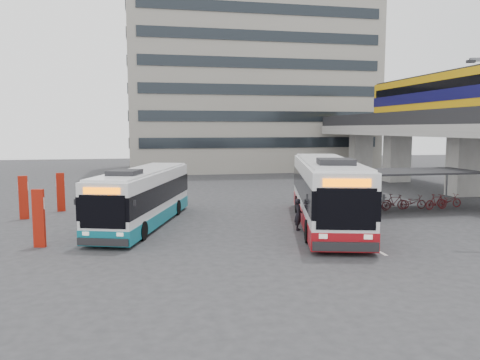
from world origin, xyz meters
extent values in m
plane|color=#28282B|center=(0.00, 0.00, 0.00)|extent=(120.00, 120.00, 0.00)
cube|color=gray|center=(17.00, 8.00, 2.30)|extent=(2.20, 1.60, 4.60)
cube|color=gray|center=(17.00, 18.00, 2.30)|extent=(2.20, 1.60, 4.60)
cube|color=gray|center=(17.00, 26.00, 2.30)|extent=(2.20, 1.60, 4.60)
cube|color=gray|center=(17.00, 12.00, 5.05)|extent=(8.00, 32.00, 0.90)
cube|color=black|center=(13.25, 12.00, 6.05)|extent=(0.35, 32.00, 1.10)
cube|color=black|center=(20.75, 12.00, 6.05)|extent=(0.35, 32.00, 1.10)
cube|color=#C48F0B|center=(17.00, 10.25, 7.60)|extent=(2.90, 20.00, 3.90)
cube|color=#0C0B3D|center=(17.00, 10.25, 7.80)|extent=(2.98, 20.02, 0.90)
cube|color=black|center=(17.00, 10.25, 8.60)|extent=(2.96, 19.20, 0.70)
cube|color=black|center=(17.00, 10.25, 9.55)|extent=(2.70, 19.60, 0.25)
cylinder|color=#595B60|center=(3.70, 4.80, 1.20)|extent=(0.12, 0.12, 2.40)
cylinder|color=#595B60|center=(13.30, 4.80, 1.20)|extent=(0.12, 0.12, 2.40)
cylinder|color=#595B60|center=(3.70, 1.20, 1.20)|extent=(0.12, 0.12, 2.40)
cube|color=black|center=(8.50, 3.00, 2.48)|extent=(10.00, 4.00, 0.12)
imported|color=black|center=(4.50, 3.00, 0.45)|extent=(1.71, 0.60, 0.90)
imported|color=black|center=(5.83, 3.00, 0.50)|extent=(1.66, 0.47, 1.00)
imported|color=black|center=(7.17, 3.00, 0.45)|extent=(1.71, 0.60, 0.90)
imported|color=black|center=(8.50, 3.00, 0.50)|extent=(1.66, 0.47, 1.00)
imported|color=#350C0F|center=(9.83, 3.00, 0.45)|extent=(1.71, 0.60, 0.90)
imported|color=#3F0C0F|center=(11.17, 3.00, 0.50)|extent=(1.66, 0.47, 1.00)
imported|color=#490C0F|center=(12.50, 3.00, 0.45)|extent=(1.71, 0.60, 0.90)
cube|color=gray|center=(6.00, 36.00, 12.50)|extent=(30.00, 15.00, 25.00)
cube|color=beige|center=(2.50, -6.00, 0.01)|extent=(0.15, 1.60, 0.01)
cube|color=beige|center=(2.50, -3.00, 0.01)|extent=(0.15, 1.60, 0.01)
cube|color=beige|center=(2.50, 0.00, 0.01)|extent=(0.15, 1.60, 0.01)
cube|color=white|center=(2.36, -0.45, 1.95)|extent=(5.88, 13.10, 2.94)
cube|color=maroon|center=(2.36, -0.45, 0.59)|extent=(5.93, 13.15, 0.80)
cube|color=black|center=(2.36, -0.45, 2.08)|extent=(5.94, 13.13, 1.23)
cube|color=#FF6C00|center=(0.74, -6.65, 3.05)|extent=(1.87, 0.56, 0.32)
cube|color=black|center=(1.55, -3.55, 3.66)|extent=(2.01, 2.07, 0.30)
cylinder|color=black|center=(0.08, -4.09, 0.53)|extent=(0.58, 1.12, 1.07)
cylinder|color=black|center=(4.51, 2.70, 0.53)|extent=(0.58, 1.12, 1.07)
cube|color=white|center=(-7.34, 1.52, 1.65)|extent=(5.53, 11.06, 2.49)
cube|color=#0C6474|center=(-7.34, 1.52, 0.50)|extent=(5.58, 11.11, 0.68)
cube|color=black|center=(-7.34, 1.52, 1.77)|extent=(5.59, 11.10, 1.04)
cube|color=#FF6C00|center=(-9.01, -3.66, 2.58)|extent=(1.56, 0.57, 0.27)
cube|color=black|center=(-8.17, -1.07, 3.10)|extent=(1.76, 1.80, 0.25)
cylinder|color=black|center=(-9.43, -1.47, 0.45)|extent=(0.54, 0.95, 0.91)
cylinder|color=black|center=(-5.39, 4.09, 0.45)|extent=(0.54, 0.95, 0.91)
imported|color=black|center=(0.45, -1.47, 0.82)|extent=(0.58, 0.70, 1.64)
cube|color=black|center=(7.46, -4.77, 8.24)|extent=(0.40, 0.27, 0.13)
cube|color=#9B1709|center=(-11.80, -2.55, 1.29)|extent=(0.54, 0.30, 2.58)
cube|color=white|center=(-11.80, -2.55, 1.96)|extent=(0.55, 0.20, 0.52)
cube|color=#9B1709|center=(-14.12, 4.47, 1.26)|extent=(0.52, 0.21, 2.51)
cube|color=white|center=(-14.12, 4.47, 1.91)|extent=(0.55, 0.11, 0.50)
cube|color=#9B1709|center=(-12.49, 6.75, 1.22)|extent=(0.51, 0.26, 2.44)
cube|color=white|center=(-12.49, 6.75, 1.86)|extent=(0.52, 0.17, 0.49)
camera|label=1|loc=(-7.07, -24.03, 5.20)|focal=35.00mm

